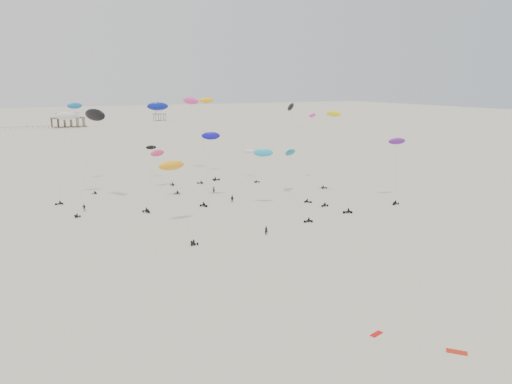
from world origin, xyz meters
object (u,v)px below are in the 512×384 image
rig_4 (294,162)px  spectator_0 (266,235)px  pavilion_small (160,116)px  rig_0 (155,133)px  pavilion_main (68,121)px  rig_8 (297,125)px

rig_4 → spectator_0: rig_4 is taller
pavilion_small → rig_0: 281.12m
pavilion_small → spectator_0: (-61.35, -299.25, -3.49)m
pavilion_small → spectator_0: pavilion_small is taller
pavilion_main → rig_0: (-5.00, -240.55, 13.76)m
rig_8 → spectator_0: bearing=122.0°
pavilion_main → spectator_0: bearing=-88.2°
rig_4 → pavilion_small: bearing=-134.6°
pavilion_main → rig_4: size_ratio=1.55×
pavilion_small → spectator_0: 305.50m
spectator_0 → rig_8: bearing=-102.2°
rig_4 → spectator_0: 35.00m
rig_4 → pavilion_main: bearing=-119.2°
rig_4 → rig_0: bearing=-40.5°
pavilion_main → pavilion_small: 76.16m
rig_0 → pavilion_small: bearing=-120.6°
rig_0 → rig_4: (35.07, -2.57, -8.87)m
rig_0 → spectator_0: (13.65, -28.71, -17.98)m
pavilion_main → rig_0: size_ratio=0.84×
pavilion_main → rig_8: bearing=-83.9°
rig_0 → rig_8: size_ratio=1.01×
pavilion_small → pavilion_main: bearing=-156.8°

